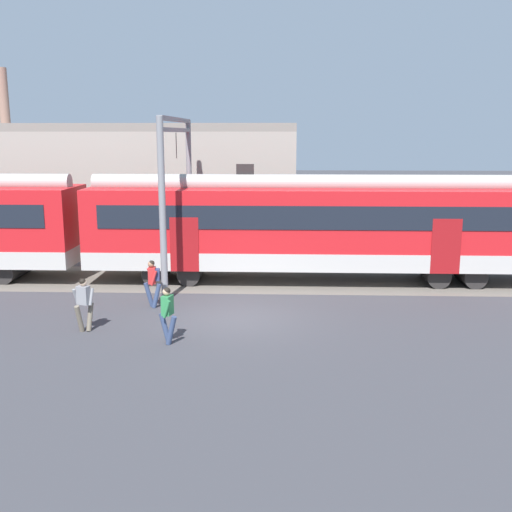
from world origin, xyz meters
The scene contains 8 objects.
ground_plane centered at (0.00, 0.00, 0.00)m, with size 160.00×160.00×0.00m, color #38383D.
track_bed centered at (-8.36, 5.18, 0.01)m, with size 80.00×4.40×0.01m, color #605951.
commuter_train centered at (-5.88, 5.17, 2.25)m, with size 38.05×3.07×4.73m.
pedestrian_grey centered at (-4.58, -1.50, 0.96)m, with size 0.63×0.60×1.67m.
pedestrian_red centered at (-3.03, 1.14, 0.99)m, with size 0.66×0.54×1.67m.
pedestrian_green centered at (-1.85, -2.46, 0.96)m, with size 0.60×0.62×1.67m.
catenary_gantry centered at (-2.78, 5.18, 4.31)m, with size 0.24×6.64×6.53m.
background_building centered at (-7.26, 12.39, 3.21)m, with size 18.68×5.00×9.20m.
Camera 1 is at (1.31, -18.69, 5.92)m, focal length 42.00 mm.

